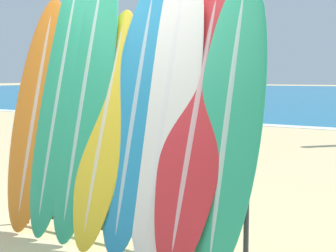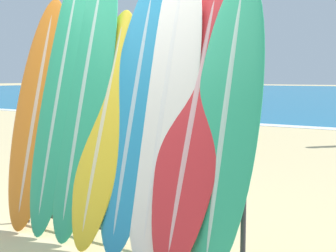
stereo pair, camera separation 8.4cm
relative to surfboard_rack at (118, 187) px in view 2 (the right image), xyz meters
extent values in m
cylinder|color=#28282D|center=(-1.16, 0.00, -0.04)|extent=(0.04, 0.04, 0.95)
cylinder|color=#28282D|center=(1.16, 0.00, -0.04)|extent=(0.04, 0.04, 0.95)
cylinder|color=#28282D|center=(0.00, 0.00, 0.41)|extent=(2.37, 0.04, 0.04)
cylinder|color=#28282D|center=(0.00, 0.00, -0.39)|extent=(2.37, 0.04, 0.04)
ellipsoid|color=orange|center=(-1.01, 0.02, 0.61)|extent=(0.59, 0.62, 2.24)
ellipsoid|color=beige|center=(-1.01, 0.02, 0.61)|extent=(0.11, 0.61, 2.15)
ellipsoid|color=#289E70|center=(-0.72, 0.06, 0.78)|extent=(0.52, 0.75, 2.57)
ellipsoid|color=#9AC3B3|center=(-0.72, 0.06, 0.78)|extent=(0.09, 0.73, 2.47)
ellipsoid|color=#289E70|center=(-0.42, 0.06, 0.79)|extent=(0.55, 0.76, 2.60)
ellipsoid|color=#9AC3B3|center=(-0.42, 0.06, 0.79)|extent=(0.10, 0.74, 2.50)
ellipsoid|color=yellow|center=(-0.14, 0.00, 0.53)|extent=(0.51, 0.72, 2.07)
ellipsoid|color=beige|center=(-0.14, 0.00, 0.53)|extent=(0.09, 0.70, 1.99)
ellipsoid|color=teal|center=(0.15, 0.04, 0.65)|extent=(0.54, 0.71, 2.32)
ellipsoid|color=#98BACC|center=(0.15, 0.04, 0.65)|extent=(0.10, 0.69, 2.23)
ellipsoid|color=silver|center=(0.45, 0.05, 0.72)|extent=(0.56, 0.74, 2.46)
ellipsoid|color=silver|center=(0.45, 0.05, 0.72)|extent=(0.10, 0.72, 2.36)
ellipsoid|color=red|center=(0.73, 0.03, 0.62)|extent=(0.57, 0.88, 2.26)
ellipsoid|color=#D19A9C|center=(0.73, 0.03, 0.62)|extent=(0.10, 0.86, 2.17)
ellipsoid|color=#289E70|center=(1.00, 0.03, 0.62)|extent=(0.54, 0.69, 2.27)
ellipsoid|color=#9AC3B3|center=(1.00, 0.03, 0.62)|extent=(0.10, 0.67, 2.18)
cylinder|color=#A87A5B|center=(-2.01, 7.40, -0.09)|extent=(0.12, 0.12, 0.83)
cylinder|color=#A87A5B|center=(-1.84, 7.34, -0.09)|extent=(0.12, 0.12, 0.83)
cube|color=gold|center=(-1.93, 7.37, 0.20)|extent=(0.27, 0.22, 0.25)
cube|color=#2D333D|center=(-1.93, 7.37, 0.65)|extent=(0.29, 0.24, 0.65)
sphere|color=#A87A5B|center=(-1.93, 7.37, 1.13)|extent=(0.24, 0.24, 0.24)
cylinder|color=#A87A5B|center=(-1.26, 5.58, -0.11)|extent=(0.11, 0.11, 0.81)
cylinder|color=#A87A5B|center=(-1.33, 5.42, -0.11)|extent=(0.11, 0.11, 0.81)
cube|color=#385693|center=(-1.30, 5.50, 0.18)|extent=(0.23, 0.27, 0.24)
cube|color=#42996B|center=(-1.30, 5.50, 0.62)|extent=(0.25, 0.29, 0.63)
sphere|color=#A87A5B|center=(-1.30, 5.50, 1.08)|extent=(0.23, 0.23, 0.23)
camera|label=1|loc=(2.42, -3.14, 0.95)|focal=50.00mm
camera|label=2|loc=(2.49, -3.09, 0.95)|focal=50.00mm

